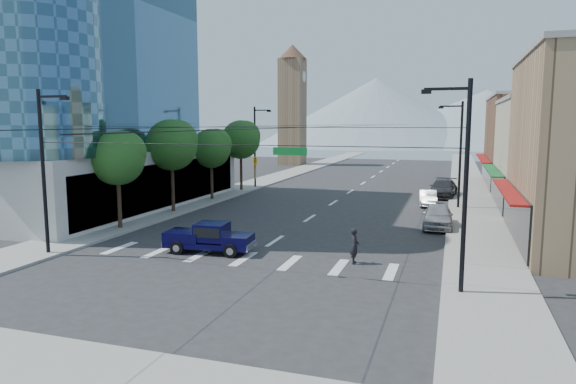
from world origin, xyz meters
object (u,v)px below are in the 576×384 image
(pickup_truck, at_px, (209,237))
(parked_car_near, at_px, (438,216))
(pedestrian, at_px, (355,246))
(parked_car_far, at_px, (443,188))
(parked_car_mid, at_px, (428,198))

(pickup_truck, distance_m, parked_car_near, 16.30)
(pedestrian, bearing_deg, parked_car_far, -16.01)
(pedestrian, xyz_separation_m, parked_car_near, (3.80, 10.77, -0.10))
(pickup_truck, xyz_separation_m, parked_car_mid, (10.86, 20.80, -0.20))
(parked_car_near, bearing_deg, pickup_truck, -138.64)
(pickup_truck, bearing_deg, parked_car_near, 37.50)
(pedestrian, height_order, parked_car_far, pedestrian)
(pickup_truck, height_order, pedestrian, pedestrian)
(pickup_truck, relative_size, pedestrian, 2.75)
(parked_car_near, bearing_deg, parked_car_mid, 95.49)
(parked_car_mid, bearing_deg, pickup_truck, -122.81)
(parked_car_mid, height_order, parked_car_far, parked_car_far)
(pedestrian, distance_m, parked_car_far, 26.77)
(parked_car_far, bearing_deg, pedestrian, -92.31)
(pickup_truck, bearing_deg, parked_car_mid, 57.38)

